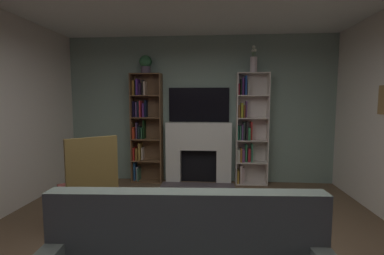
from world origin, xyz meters
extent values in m
cube|color=gray|center=(0.00, 2.78, 1.38)|extent=(5.14, 0.06, 2.76)
cube|color=silver|center=(-0.47, 2.64, 0.32)|extent=(0.28, 0.24, 0.63)
cube|color=silver|center=(0.47, 2.64, 0.32)|extent=(0.28, 0.24, 0.63)
cube|color=silver|center=(0.00, 2.64, 0.89)|extent=(1.22, 0.24, 0.52)
cube|color=black|center=(0.00, 2.71, 0.32)|extent=(0.67, 0.08, 0.63)
cube|color=#544B50|center=(0.00, 2.37, 0.01)|extent=(1.32, 0.30, 0.03)
cube|color=black|center=(0.00, 2.72, 1.47)|extent=(1.13, 0.06, 0.64)
cube|color=brown|center=(-1.26, 2.62, 1.03)|extent=(0.02, 0.27, 2.05)
cube|color=brown|center=(-0.70, 2.62, 1.03)|extent=(0.02, 0.27, 2.05)
cube|color=brown|center=(-0.98, 2.75, 1.03)|extent=(0.58, 0.02, 2.05)
cube|color=brown|center=(-0.98, 2.62, 0.01)|extent=(0.54, 0.27, 0.02)
cube|color=#1F4D84|center=(-1.23, 2.65, 0.19)|extent=(0.03, 0.18, 0.35)
cube|color=silver|center=(-1.19, 2.66, 0.14)|extent=(0.04, 0.15, 0.25)
cube|color=#3C6854|center=(-1.15, 2.63, 0.14)|extent=(0.02, 0.22, 0.24)
cube|color=brown|center=(-0.98, 2.62, 0.41)|extent=(0.54, 0.27, 0.02)
cube|color=#B0221B|center=(-1.23, 2.63, 0.54)|extent=(0.03, 0.21, 0.24)
cube|color=olive|center=(-1.18, 2.63, 0.53)|extent=(0.04, 0.20, 0.22)
cube|color=olive|center=(-1.12, 2.64, 0.58)|extent=(0.04, 0.20, 0.32)
cube|color=beige|center=(-1.08, 2.66, 0.53)|extent=(0.02, 0.15, 0.23)
cube|color=brown|center=(-0.98, 2.62, 0.82)|extent=(0.54, 0.27, 0.02)
cube|color=red|center=(-1.23, 2.63, 0.94)|extent=(0.04, 0.22, 0.22)
cube|color=#523E63|center=(-1.18, 2.65, 0.98)|extent=(0.02, 0.17, 0.31)
cube|color=black|center=(-1.13, 2.65, 0.95)|extent=(0.04, 0.18, 0.23)
cube|color=#346842|center=(-1.08, 2.66, 0.94)|extent=(0.02, 0.16, 0.21)
cube|color=black|center=(-1.04, 2.65, 1.01)|extent=(0.03, 0.17, 0.35)
cube|color=brown|center=(-0.98, 2.62, 1.23)|extent=(0.54, 0.27, 0.02)
cube|color=black|center=(-1.23, 2.65, 1.39)|extent=(0.04, 0.17, 0.30)
cube|color=#533F6F|center=(-1.18, 2.65, 1.38)|extent=(0.03, 0.16, 0.28)
cube|color=black|center=(-1.13, 2.65, 1.39)|extent=(0.04, 0.17, 0.30)
cube|color=#BD2D36|center=(-1.09, 2.63, 1.40)|extent=(0.02, 0.21, 0.31)
cube|color=#4E2870|center=(-1.05, 2.66, 1.37)|extent=(0.04, 0.15, 0.26)
cube|color=black|center=(-1.00, 2.66, 1.40)|extent=(0.03, 0.16, 0.32)
cube|color=brown|center=(-0.98, 2.62, 1.64)|extent=(0.54, 0.27, 0.02)
cube|color=olive|center=(-1.22, 2.65, 1.79)|extent=(0.04, 0.16, 0.27)
cube|color=#1E3898|center=(-1.17, 2.66, 1.80)|extent=(0.02, 0.15, 0.29)
cube|color=#4D287C|center=(-1.14, 2.63, 1.80)|extent=(0.03, 0.21, 0.30)
cube|color=#24162C|center=(-1.10, 2.64, 1.76)|extent=(0.04, 0.19, 0.22)
cube|color=#282522|center=(-1.05, 2.66, 1.79)|extent=(0.03, 0.15, 0.28)
cube|color=beige|center=(-1.01, 2.64, 1.78)|extent=(0.03, 0.19, 0.26)
cube|color=brown|center=(-0.98, 2.62, 2.04)|extent=(0.54, 0.27, 0.02)
cube|color=beige|center=(0.70, 2.62, 1.03)|extent=(0.02, 0.26, 2.05)
cube|color=beige|center=(1.26, 2.62, 1.03)|extent=(0.02, 0.26, 2.05)
cube|color=beige|center=(0.98, 2.75, 1.03)|extent=(0.58, 0.02, 2.05)
cube|color=beige|center=(0.98, 2.62, 0.01)|extent=(0.54, 0.26, 0.02)
cube|color=#A7802D|center=(0.74, 2.63, 0.14)|extent=(0.03, 0.21, 0.24)
cube|color=beige|center=(0.80, 2.63, 0.19)|extent=(0.04, 0.21, 0.34)
cube|color=beige|center=(0.84, 2.65, 0.16)|extent=(0.04, 0.17, 0.29)
cube|color=beige|center=(0.98, 2.62, 0.41)|extent=(0.54, 0.26, 0.02)
cube|color=beige|center=(0.74, 2.63, 0.54)|extent=(0.04, 0.21, 0.23)
cube|color=#925D23|center=(0.79, 2.63, 0.54)|extent=(0.03, 0.21, 0.25)
cube|color=#683E6E|center=(0.83, 2.64, 0.54)|extent=(0.04, 0.19, 0.23)
cube|color=#2C7043|center=(0.88, 2.65, 0.58)|extent=(0.03, 0.17, 0.32)
cube|color=#A42730|center=(0.94, 2.65, 0.54)|extent=(0.04, 0.16, 0.24)
cube|color=#367653|center=(0.99, 2.64, 0.59)|extent=(0.03, 0.20, 0.33)
cube|color=beige|center=(0.98, 2.62, 0.82)|extent=(0.54, 0.26, 0.02)
cube|color=#226D4A|center=(0.73, 2.64, 0.96)|extent=(0.02, 0.19, 0.26)
cube|color=#357050|center=(0.77, 2.65, 0.96)|extent=(0.03, 0.18, 0.26)
cube|color=#593B6D|center=(0.81, 2.63, 0.97)|extent=(0.02, 0.21, 0.28)
cube|color=black|center=(0.84, 2.63, 0.99)|extent=(0.03, 0.21, 0.33)
cube|color=black|center=(0.89, 2.64, 1.00)|extent=(0.03, 0.20, 0.33)
cube|color=#256F3D|center=(0.93, 2.64, 0.94)|extent=(0.04, 0.20, 0.23)
cube|color=#B22927|center=(0.97, 2.66, 0.99)|extent=(0.03, 0.16, 0.33)
cube|color=beige|center=(0.98, 2.62, 1.23)|extent=(0.54, 0.26, 0.02)
cube|color=brown|center=(0.74, 2.64, 1.36)|extent=(0.04, 0.20, 0.23)
cube|color=olive|center=(0.79, 2.63, 1.37)|extent=(0.04, 0.21, 0.27)
cube|color=#984C2B|center=(0.84, 2.64, 1.36)|extent=(0.02, 0.19, 0.23)
cube|color=#5B3465|center=(0.87, 2.66, 1.39)|extent=(0.02, 0.15, 0.30)
cube|color=beige|center=(0.98, 2.62, 1.64)|extent=(0.54, 0.26, 0.02)
cube|color=red|center=(0.74, 2.66, 1.76)|extent=(0.02, 0.15, 0.21)
cube|color=black|center=(0.77, 2.63, 1.80)|extent=(0.02, 0.20, 0.29)
cube|color=#582869|center=(0.81, 2.65, 1.81)|extent=(0.04, 0.16, 0.31)
cube|color=navy|center=(0.86, 2.64, 1.83)|extent=(0.03, 0.20, 0.35)
cube|color=beige|center=(0.90, 2.65, 1.79)|extent=(0.02, 0.16, 0.27)
cube|color=beige|center=(0.98, 2.62, 2.04)|extent=(0.54, 0.26, 0.02)
cylinder|color=#53485B|center=(-0.98, 2.60, 2.12)|extent=(0.18, 0.18, 0.12)
sphere|color=#326A40|center=(-0.98, 2.60, 2.27)|extent=(0.23, 0.23, 0.23)
cylinder|color=silver|center=(0.98, 2.60, 2.19)|extent=(0.13, 0.13, 0.27)
cylinder|color=#4C7F3F|center=(1.00, 2.58, 2.39)|extent=(0.01, 0.01, 0.12)
sphere|color=silver|center=(1.00, 2.58, 2.44)|extent=(0.05, 0.05, 0.05)
cylinder|color=#4C7F3F|center=(0.98, 2.61, 2.42)|extent=(0.01, 0.01, 0.18)
sphere|color=silver|center=(0.98, 2.61, 2.50)|extent=(0.06, 0.06, 0.06)
cylinder|color=#4C7F3F|center=(0.96, 2.61, 2.38)|extent=(0.01, 0.01, 0.11)
sphere|color=silver|center=(0.96, 2.61, 2.44)|extent=(0.05, 0.05, 0.05)
cube|color=slate|center=(0.10, -0.63, 0.68)|extent=(1.97, 0.27, 0.50)
cylinder|color=brown|center=(-1.34, 0.39, 0.21)|extent=(0.04, 0.04, 0.41)
cylinder|color=brown|center=(-0.92, 0.75, 0.21)|extent=(0.04, 0.04, 0.41)
cylinder|color=brown|center=(-1.68, 0.78, 0.21)|extent=(0.04, 0.04, 0.41)
cylinder|color=brown|center=(-1.26, 1.14, 0.21)|extent=(0.04, 0.04, 0.41)
cube|color=#A44B45|center=(-1.30, 0.76, 0.45)|extent=(0.82, 0.82, 0.08)
cube|color=brown|center=(-1.30, 0.76, 0.39)|extent=(0.82, 0.82, 0.04)
cube|color=brown|center=(-1.13, 0.57, 0.77)|extent=(0.49, 0.44, 0.72)
cube|color=brown|center=(0.12, -0.22, 0.35)|extent=(0.79, 0.52, 0.04)
cylinder|color=brown|center=(-0.25, 0.02, 0.17)|extent=(0.05, 0.05, 0.33)
cylinder|color=brown|center=(0.49, 0.02, 0.17)|extent=(0.05, 0.05, 0.33)
camera|label=1|loc=(0.29, -2.50, 1.56)|focal=25.86mm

